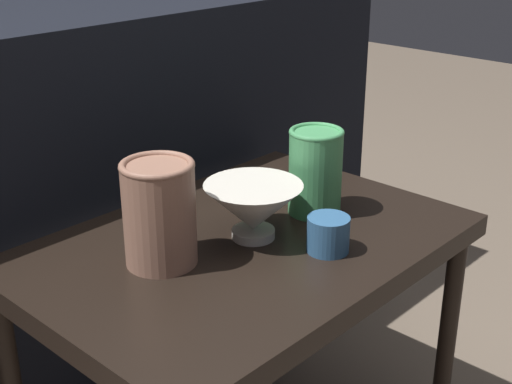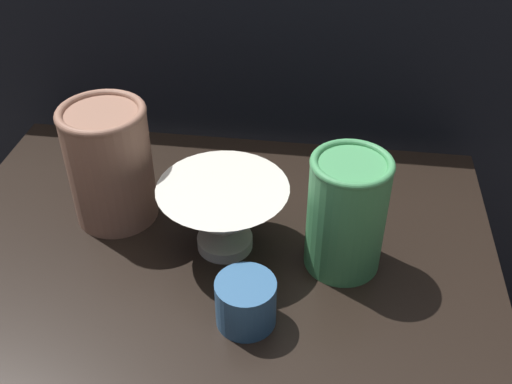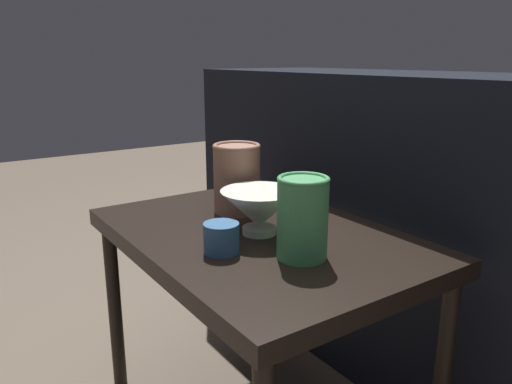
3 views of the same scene
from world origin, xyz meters
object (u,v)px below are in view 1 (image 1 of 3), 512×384
Objects in this scene: cup at (328,234)px; vase_textured_left at (159,212)px; vase_colorful_right at (315,170)px; bowl at (253,208)px.

vase_textured_left is at bearing 141.09° from cup.
cup is (0.22, -0.18, -0.06)m from vase_textured_left.
vase_textured_left is at bearing 170.11° from vase_colorful_right.
bowl is 0.16m from vase_colorful_right.
vase_textured_left reaches higher than bowl.
vase_colorful_right is at bearing -3.28° from bowl.
bowl is 0.18m from vase_textured_left.
vase_textured_left reaches higher than vase_colorful_right.
cup is at bearing -38.91° from vase_textured_left.
vase_textured_left is 0.29m from cup.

